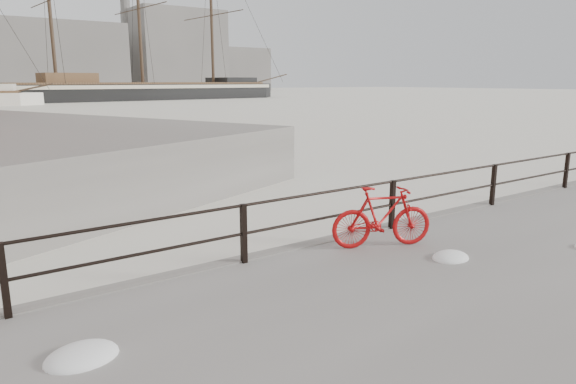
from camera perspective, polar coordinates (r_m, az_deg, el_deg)
ground at (r=13.63m, az=21.03°, el=-2.65°), size 400.00×400.00×0.00m
guardrail at (r=13.37m, az=21.84°, el=0.75°), size 28.00×0.10×1.00m
bicycle at (r=9.41m, az=10.41°, el=-2.73°), size 1.82×1.01×1.13m
barque_black at (r=96.05m, az=-15.72°, el=9.84°), size 65.15×25.54×35.83m
industrial_west at (r=150.53m, az=-24.19°, el=13.39°), size 32.00×18.00×18.00m
industrial_mid at (r=166.14m, az=-12.38°, el=14.99°), size 26.00×20.00×24.00m
industrial_east at (r=180.71m, az=-6.06°, el=13.37°), size 20.00×16.00×14.00m
smokestack at (r=166.95m, az=-17.57°, el=18.15°), size 2.80×2.80×44.00m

